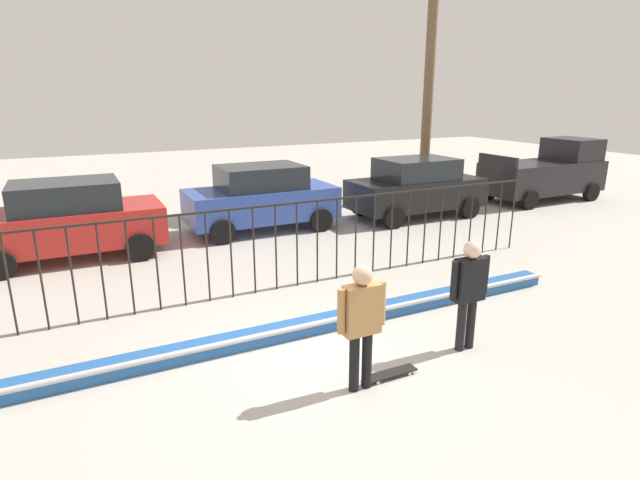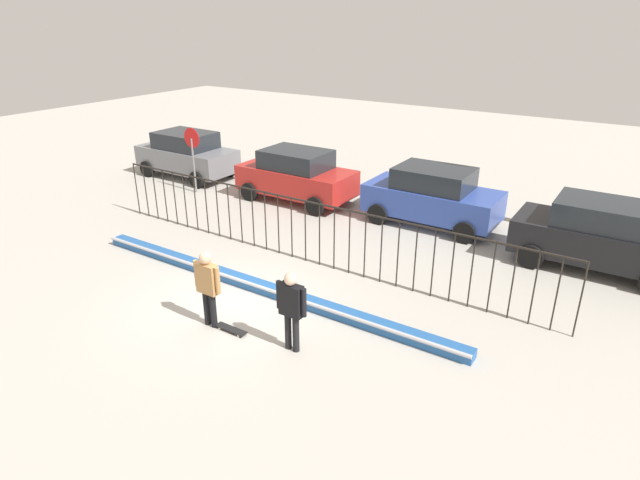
% 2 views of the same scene
% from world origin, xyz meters
% --- Properties ---
extents(ground_plane, '(60.00, 60.00, 0.00)m').
position_xyz_m(ground_plane, '(0.00, 0.00, 0.00)').
color(ground_plane, '#ADA89E').
extents(bowl_coping_ledge, '(11.00, 0.40, 0.27)m').
position_xyz_m(bowl_coping_ledge, '(0.00, 0.99, 0.12)').
color(bowl_coping_ledge, '#235699').
rests_on(bowl_coping_ledge, ground).
extents(perimeter_fence, '(14.04, 0.04, 1.80)m').
position_xyz_m(perimeter_fence, '(0.00, 3.07, 1.11)').
color(perimeter_fence, black).
rests_on(perimeter_fence, ground).
extents(skateboarder, '(0.72, 0.27, 1.79)m').
position_xyz_m(skateboarder, '(0.13, -0.86, 1.08)').
color(skateboarder, black).
rests_on(skateboarder, ground).
extents(skateboard, '(0.80, 0.20, 0.07)m').
position_xyz_m(skateboard, '(0.67, -0.81, 0.06)').
color(skateboard, black).
rests_on(skateboard, ground).
extents(camera_operator, '(0.72, 0.27, 1.78)m').
position_xyz_m(camera_operator, '(2.19, -0.62, 1.07)').
color(camera_operator, black).
rests_on(camera_operator, ground).
extents(parked_car_red, '(4.30, 2.12, 1.90)m').
position_xyz_m(parked_car_red, '(-3.24, 7.19, 0.97)').
color(parked_car_red, '#B2231E').
rests_on(parked_car_red, ground).
extents(parked_car_blue, '(4.30, 2.12, 1.90)m').
position_xyz_m(parked_car_blue, '(1.84, 7.67, 0.97)').
color(parked_car_blue, '#2D479E').
rests_on(parked_car_blue, ground).
extents(parked_car_black, '(4.30, 2.12, 1.90)m').
position_xyz_m(parked_car_black, '(6.85, 6.99, 0.97)').
color(parked_car_black, black).
rests_on(parked_car_black, ground).
extents(pickup_truck, '(4.70, 2.12, 2.24)m').
position_xyz_m(pickup_truck, '(12.90, 7.05, 1.04)').
color(pickup_truck, black).
rests_on(pickup_truck, ground).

